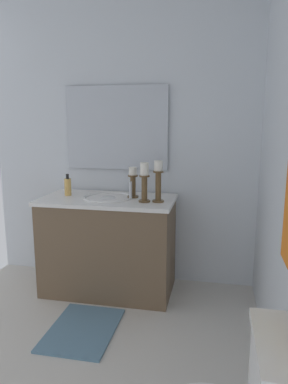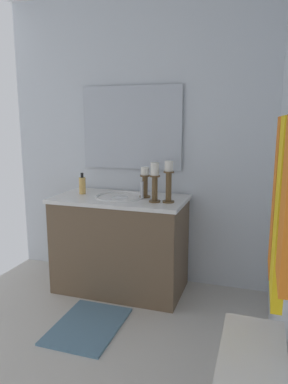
% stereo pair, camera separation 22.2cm
% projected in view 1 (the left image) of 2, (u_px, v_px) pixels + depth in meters
% --- Properties ---
extents(floor, '(2.79, 2.36, 0.02)m').
position_uv_depth(floor, '(59.00, 377.00, 2.01)').
color(floor, beige).
rests_on(floor, ground).
extents(wall_left, '(0.04, 2.36, 2.45)m').
position_uv_depth(wall_left, '(122.00, 142.00, 3.11)').
color(wall_left, silver).
rests_on(wall_left, ground).
extents(vanity_cabinet, '(0.58, 1.08, 0.79)m').
position_uv_depth(vanity_cabinet, '(109.00, 245.00, 2.97)').
color(vanity_cabinet, brown).
rests_on(vanity_cabinet, ground).
extents(sink_basin, '(0.40, 0.40, 0.24)m').
position_uv_depth(sink_basin, '(108.00, 203.00, 2.90)').
color(sink_basin, white).
rests_on(sink_basin, vanity_cabinet).
extents(mirror, '(0.02, 0.89, 0.70)m').
position_uv_depth(mirror, '(116.00, 128.00, 3.05)').
color(mirror, silver).
extents(candle_holder_tall, '(0.09, 0.09, 0.32)m').
position_uv_depth(candle_holder_tall, '(158.00, 180.00, 2.72)').
color(candle_holder_tall, brown).
rests_on(candle_holder_tall, vanity_cabinet).
extents(candle_holder_short, '(0.09, 0.09, 0.30)m').
position_uv_depth(candle_holder_short, '(144.00, 181.00, 2.72)').
color(candle_holder_short, brown).
rests_on(candle_holder_short, vanity_cabinet).
extents(candle_holder_mid, '(0.09, 0.09, 0.25)m').
position_uv_depth(candle_holder_mid, '(133.00, 182.00, 2.89)').
color(candle_holder_mid, brown).
rests_on(candle_holder_mid, vanity_cabinet).
extents(soap_bottle, '(0.06, 0.06, 0.18)m').
position_uv_depth(soap_bottle, '(68.00, 187.00, 2.98)').
color(soap_bottle, '#E5B259').
rests_on(soap_bottle, vanity_cabinet).
extents(bath_mat, '(0.60, 0.44, 0.02)m').
position_uv_depth(bath_mat, '(83.00, 329.00, 2.45)').
color(bath_mat, slate).
rests_on(bath_mat, ground).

